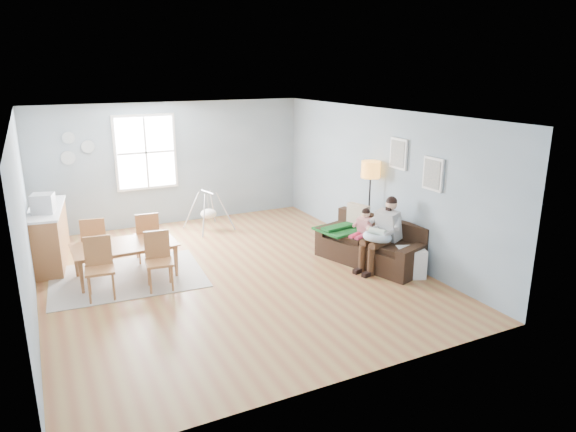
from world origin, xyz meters
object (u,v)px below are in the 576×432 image
chair_sw (99,263)px  chair_ne (147,234)px  chair_se (158,256)px  storage_cube (410,262)px  chair_nw (94,240)px  toddler (363,226)px  baby_swing (209,213)px  floor_lamp (370,177)px  monitor (43,203)px  sofa (373,247)px  father (382,231)px  counter (49,235)px  dining_table (126,261)px

chair_sw → chair_ne: 1.50m
chair_sw → chair_se: (0.89, -0.06, -0.02)m
storage_cube → chair_nw: bearing=150.0°
toddler → baby_swing: toddler is taller
floor_lamp → monitor: floor_lamp is taller
chair_se → chair_sw: bearing=175.9°
sofa → father: bearing=-96.6°
floor_lamp → chair_se: (-3.99, 0.05, -0.92)m
chair_nw → storage_cube: bearing=-30.0°
floor_lamp → chair_sw: (-4.88, 0.11, -0.90)m
storage_cube → chair_se: (-3.89, 1.44, 0.28)m
chair_ne → chair_se: bearing=-93.7°
counter → toddler: bearing=-25.5°
chair_sw → monitor: (-0.65, 1.54, 0.66)m
storage_cube → sofa: bearing=103.0°
counter → monitor: (-0.03, -0.35, 0.67)m
floor_lamp → chair_se: 4.10m
counter → monitor: size_ratio=4.56×
dining_table → chair_ne: size_ratio=1.77×
chair_ne → baby_swing: size_ratio=0.92×
sofa → chair_ne: 4.07m
floor_lamp → baby_swing: size_ratio=1.71×
chair_ne → toddler: bearing=-25.6°
floor_lamp → chair_ne: bearing=162.2°
dining_table → chair_nw: (-0.41, 0.63, 0.25)m
counter → chair_nw: bearing=-44.8°
chair_nw → baby_swing: bearing=27.4°
chair_ne → floor_lamp: bearing=-17.8°
floor_lamp → counter: bearing=160.0°
counter → monitor: monitor is taller
sofa → floor_lamp: size_ratio=1.22×
toddler → baby_swing: (-1.91, 3.02, -0.28)m
floor_lamp → chair_sw: size_ratio=1.84×
sofa → floor_lamp: (0.30, 0.57, 1.16)m
toddler → monitor: size_ratio=1.82×
chair_sw → counter: size_ratio=0.50×
chair_sw → toddler: bearing=-6.8°
chair_se → monitor: (-1.54, 1.61, 0.67)m
chair_se → counter: size_ratio=0.48×
storage_cube → monitor: 6.29m
toddler → chair_se: toddler is taller
storage_cube → chair_sw: (-4.77, 1.50, 0.29)m
storage_cube → counter: (-5.39, 3.39, 0.28)m
chair_sw → chair_nw: 1.21m
dining_table → chair_sw: 0.79m
father → chair_sw: father is taller
toddler → father: bearing=-78.6°
sofa → counter: counter is taller
toddler → chair_ne: bearing=154.4°
baby_swing → chair_sw: bearing=-135.6°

